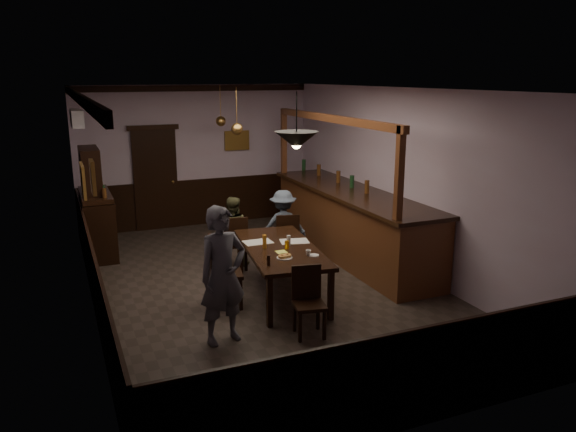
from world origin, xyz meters
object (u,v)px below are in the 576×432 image
coffee_cup (308,253)px  soda_can (287,245)px  sideboard (96,212)px  person_seated_left (232,231)px  chair_near (308,298)px  chair_side (220,269)px  pendant_iron (296,140)px  dining_table (281,251)px  bar_counter (351,222)px  chair_far_left (235,241)px  chair_far_right (287,237)px  person_seated_right (283,226)px  person_standing (223,275)px  pendant_brass_mid (237,129)px  pendant_brass_far (221,121)px

coffee_cup → soda_can: size_ratio=0.67×
soda_can → sideboard: bearing=126.3°
person_seated_left → chair_near: bearing=111.8°
chair_side → pendant_iron: pendant_iron is taller
dining_table → sideboard: size_ratio=1.18×
coffee_cup → bar_counter: bar_counter is taller
chair_near → person_seated_left: person_seated_left is taller
chair_side → chair_far_left: bearing=-14.6°
chair_far_right → person_seated_right: person_seated_right is taller
dining_table → chair_far_right: size_ratio=2.52×
chair_far_left → chair_far_right: 0.90m
soda_can → chair_near: bearing=-100.0°
person_standing → coffee_cup: (1.40, 0.57, -0.06)m
chair_near → pendant_iron: size_ratio=1.24×
chair_far_left → coffee_cup: chair_far_left is taller
person_seated_right → sideboard: sideboard is taller
chair_near → soda_can: (0.21, 1.19, 0.33)m
chair_far_left → person_seated_right: 0.95m
pendant_brass_mid → chair_side: bearing=-115.1°
chair_far_right → chair_side: bearing=52.1°
chair_near → dining_table: bearing=93.8°
person_seated_right → pendant_brass_mid: pendant_brass_mid is taller
soda_can → pendant_iron: pendant_iron is taller
chair_side → sideboard: (-1.38, 3.19, 0.22)m
person_seated_left → sideboard: (-2.08, 1.52, 0.18)m
dining_table → person_standing: 1.64m
person_seated_right → coffee_cup: person_seated_right is taller
chair_near → coffee_cup: (0.36, 0.78, 0.32)m
sideboard → dining_table: bearing=-53.2°
person_seated_right → chair_side: bearing=57.8°
chair_side → bar_counter: size_ratio=0.23×
pendant_brass_far → soda_can: bearing=-92.0°
chair_far_left → chair_near: 2.64m
chair_far_left → pendant_brass_mid: 1.90m
chair_near → bar_counter: 3.27m
person_standing → pendant_brass_far: size_ratio=2.11×
coffee_cup → pendant_iron: bearing=-132.3°
person_seated_left → soda_can: person_seated_left is taller
pendant_brass_far → bar_counter: bearing=-54.2°
chair_far_left → pendant_brass_far: bearing=-92.8°
bar_counter → pendant_iron: pendant_iron is taller
chair_far_left → bar_counter: size_ratio=0.21×
sideboard → coffee_cup: bearing=-55.3°
pendant_iron → soda_can: bearing=77.5°
person_seated_left → pendant_brass_mid: 1.74m
person_seated_left → coffee_cup: size_ratio=15.01×
chair_far_left → chair_far_right: bearing=-178.4°
person_seated_left → pendant_iron: pendant_iron is taller
dining_table → bar_counter: size_ratio=0.51×
soda_can → pendant_brass_mid: pendant_brass_mid is taller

